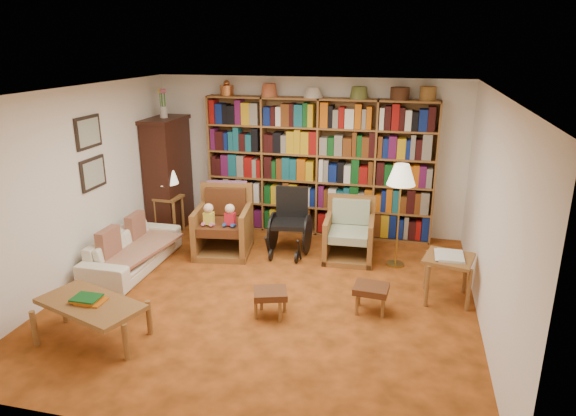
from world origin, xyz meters
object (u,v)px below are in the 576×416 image
(side_table_lamp, at_px, (169,207))
(footstool_a, at_px, (270,295))
(wheelchair, at_px, (290,224))
(sofa, at_px, (133,250))
(floor_lamp, at_px, (401,179))
(armchair_sage, at_px, (350,235))
(footstool_b, at_px, (371,291))
(armchair_leather, at_px, (225,225))
(coffee_table, at_px, (91,306))
(side_table_papers, at_px, (448,263))

(side_table_lamp, relative_size, footstool_a, 1.38)
(wheelchair, height_order, footstool_a, wheelchair)
(sofa, height_order, floor_lamp, floor_lamp)
(armchair_sage, xyz_separation_m, footstool_b, (0.44, -1.57, -0.06))
(wheelchair, xyz_separation_m, footstool_b, (1.33, -1.54, -0.17))
(wheelchair, relative_size, footstool_a, 2.14)
(armchair_leather, xyz_separation_m, armchair_sage, (1.84, 0.20, -0.07))
(footstool_a, xyz_separation_m, coffee_table, (-1.69, -0.92, 0.13))
(floor_lamp, bearing_deg, armchair_sage, 166.20)
(side_table_papers, xyz_separation_m, footstool_b, (-0.87, -0.51, -0.21))
(armchair_sage, distance_m, wheelchair, 0.90)
(sofa, height_order, side_table_lamp, side_table_lamp)
(floor_lamp, xyz_separation_m, footstool_a, (-1.35, -1.77, -1.00))
(armchair_leather, bearing_deg, armchair_sage, 6.33)
(coffee_table, bearing_deg, footstool_b, 24.63)
(wheelchair, height_order, coffee_table, wheelchair)
(footstool_b, bearing_deg, wheelchair, 130.85)
(side_table_papers, relative_size, footstool_a, 1.44)
(armchair_sage, height_order, side_table_papers, armchair_sage)
(wheelchair, bearing_deg, footstool_a, -83.44)
(armchair_sage, relative_size, side_table_papers, 1.33)
(side_table_lamp, bearing_deg, armchair_sage, -5.14)
(armchair_sage, distance_m, floor_lamp, 1.16)
(sofa, distance_m, coffee_table, 1.85)
(sofa, bearing_deg, footstool_a, -111.23)
(side_table_lamp, distance_m, armchair_sage, 3.00)
(sofa, distance_m, armchair_leather, 1.38)
(footstool_a, bearing_deg, footstool_b, 18.19)
(armchair_sage, xyz_separation_m, wheelchair, (-0.89, -0.03, 0.11))
(floor_lamp, relative_size, footstool_a, 3.20)
(sofa, distance_m, armchair_sage, 3.09)
(wheelchair, bearing_deg, side_table_lamp, 171.94)
(armchair_sage, bearing_deg, floor_lamp, -13.80)
(floor_lamp, bearing_deg, armchair_leather, -179.14)
(side_table_papers, bearing_deg, wheelchair, 155.00)
(side_table_lamp, relative_size, armchair_sage, 0.72)
(side_table_lamp, height_order, wheelchair, wheelchair)
(wheelchair, distance_m, coffee_table, 3.19)
(sofa, bearing_deg, wheelchair, -62.38)
(wheelchair, bearing_deg, sofa, -151.99)
(sofa, xyz_separation_m, coffee_table, (0.53, -1.76, 0.14))
(side_table_papers, bearing_deg, armchair_leather, 164.89)
(floor_lamp, bearing_deg, sofa, -165.46)
(floor_lamp, relative_size, side_table_papers, 2.23)
(side_table_papers, height_order, coffee_table, side_table_papers)
(armchair_sage, xyz_separation_m, footstool_a, (-0.67, -1.94, -0.07))
(floor_lamp, distance_m, footstool_b, 1.74)
(sofa, height_order, coffee_table, sofa)
(side_table_papers, bearing_deg, coffee_table, -153.88)
(armchair_leather, bearing_deg, side_table_papers, -15.11)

